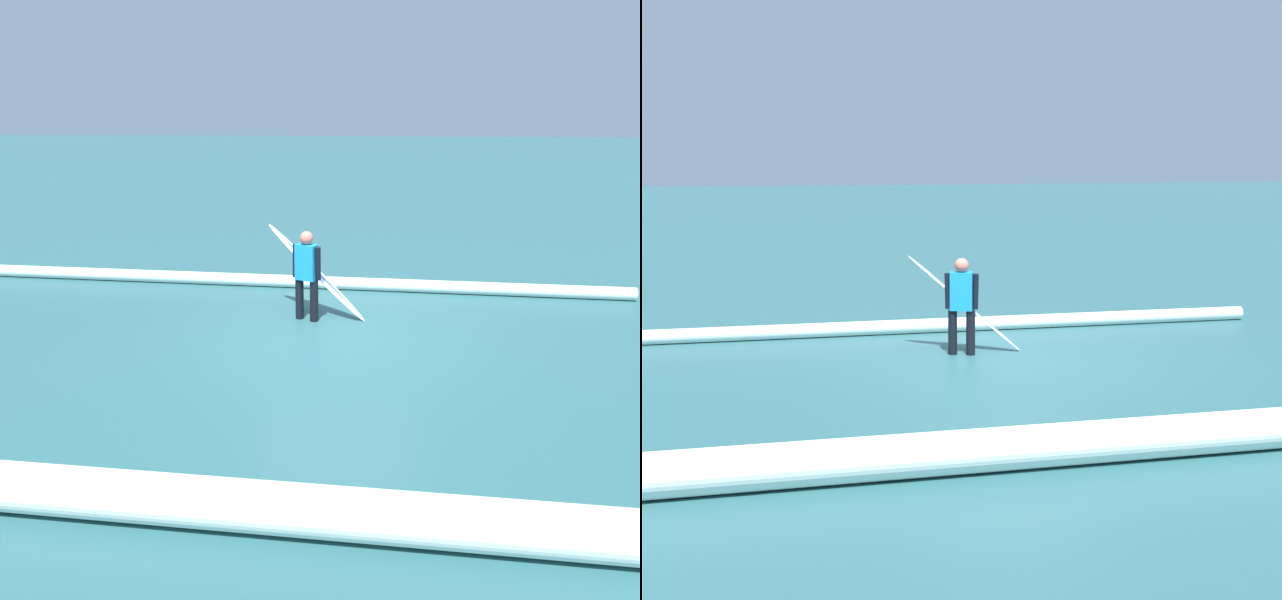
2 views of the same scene
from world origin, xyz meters
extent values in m
plane|color=#2A5A5E|center=(0.00, 0.00, 0.00)|extent=(168.75, 168.75, 0.00)
cylinder|color=black|center=(0.71, -0.82, 0.35)|extent=(0.14, 0.14, 0.69)
cylinder|color=black|center=(0.45, -0.71, 0.35)|extent=(0.14, 0.14, 0.69)
cube|color=#198CD8|center=(0.58, -0.77, 0.99)|extent=(0.39, 0.32, 0.59)
sphere|color=#C76859|center=(0.58, -0.77, 1.39)|extent=(0.22, 0.22, 0.22)
cylinder|color=black|center=(0.78, -0.85, 0.99)|extent=(0.09, 0.14, 0.55)
cylinder|color=black|center=(0.39, -0.68, 0.99)|extent=(0.09, 0.13, 0.55)
ellipsoid|color=white|center=(0.46, -1.06, 0.75)|extent=(1.79, 0.80, 1.53)
ellipsoid|color=blue|center=(0.46, -1.06, 0.75)|extent=(1.40, 0.53, 1.23)
cylinder|color=white|center=(2.05, -2.74, 0.12)|extent=(14.71, 0.71, 0.24)
cylinder|color=white|center=(2.02, 4.61, 0.21)|extent=(19.24, 0.85, 0.43)
camera|label=1|loc=(-0.69, 8.91, 3.32)|focal=34.53mm
camera|label=2|loc=(4.37, 13.18, 3.05)|focal=53.68mm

